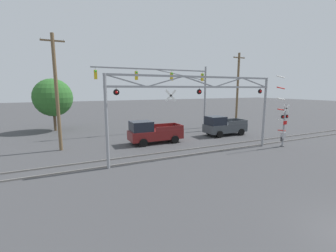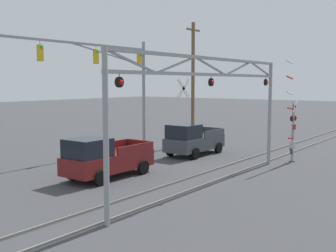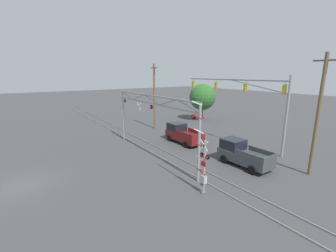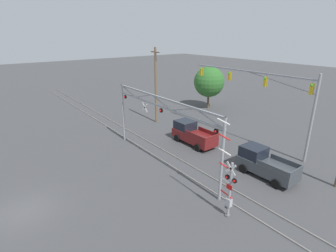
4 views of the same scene
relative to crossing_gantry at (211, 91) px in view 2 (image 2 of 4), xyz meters
The scene contains 8 objects.
rail_track_near 4.57m from the crossing_gantry, 86.27° to the left, with size 80.00×0.08×0.10m, color gray.
rail_track_far 4.88m from the crossing_gantry, 89.38° to the left, with size 80.00×0.08×0.10m, color gray.
crossing_gantry is the anchor object (origin of this frame).
crossing_signal_mast 8.89m from the crossing_gantry, ahead, with size 1.86×0.35×6.37m.
traffic_signal_span 11.35m from the crossing_gantry, 70.52° to the left, with size 14.55×0.39×8.11m.
pickup_truck_lead 6.67m from the crossing_gantry, 108.33° to the left, with size 5.20×2.25×2.22m.
pickup_truck_following 9.49m from the crossing_gantry, 38.71° to the left, with size 4.89×2.25×2.22m.
utility_pole_right 14.20m from the crossing_gantry, 36.58° to the left, with size 1.80×0.28×9.78m.
Camera 2 is at (-17.23, 1.20, 5.01)m, focal length 45.00 mm.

